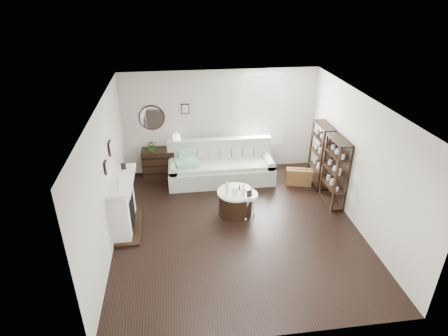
{
  "coord_description": "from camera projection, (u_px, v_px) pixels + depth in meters",
  "views": [
    {
      "loc": [
        -1.12,
        -6.39,
        4.72
      ],
      "look_at": [
        -0.17,
        0.8,
        1.0
      ],
      "focal_mm": 30.0,
      "sensor_mm": 36.0,
      "label": 1
    }
  ],
  "objects": [
    {
      "name": "dresser",
      "position": [
        165.0,
        163.0,
        9.75
      ],
      "size": [
        1.16,
        0.5,
        0.77
      ],
      "color": "black",
      "rests_on": "ground"
    },
    {
      "name": "quilt",
      "position": [
        186.0,
        163.0,
        9.25
      ],
      "size": [
        0.64,
        0.57,
        0.14
      ],
      "primitive_type": "cube",
      "rotation": [
        0.0,
        0.0,
        0.23
      ],
      "color": "#29976E",
      "rests_on": "sofa"
    },
    {
      "name": "flask_ped",
      "position": [
        243.0,
        188.0,
        7.98
      ],
      "size": [
        0.13,
        0.13,
        0.25
      ],
      "primitive_type": null,
      "color": "silver",
      "rests_on": "pedestal_table"
    },
    {
      "name": "eiffel_drum",
      "position": [
        239.0,
        186.0,
        8.15
      ],
      "size": [
        0.12,
        0.12,
        0.17
      ],
      "primitive_type": null,
      "rotation": [
        0.0,
        0.0,
        0.28
      ],
      "color": "black",
      "rests_on": "drum_table"
    },
    {
      "name": "shelf_unit_near",
      "position": [
        335.0,
        172.0,
        8.4
      ],
      "size": [
        0.3,
        0.8,
        1.6
      ],
      "color": "black",
      "rests_on": "ground"
    },
    {
      "name": "eiffel_ped",
      "position": [
        251.0,
        189.0,
        8.02
      ],
      "size": [
        0.13,
        0.13,
        0.19
      ],
      "primitive_type": null,
      "rotation": [
        0.0,
        0.0,
        0.2
      ],
      "color": "black",
      "rests_on": "pedestal_table"
    },
    {
      "name": "sofa",
      "position": [
        221.0,
        168.0,
        9.59
      ],
      "size": [
        2.67,
        0.92,
        1.04
      ],
      "color": "#AAB4A0",
      "rests_on": "ground"
    },
    {
      "name": "suitcase",
      "position": [
        299.0,
        177.0,
        9.43
      ],
      "size": [
        0.67,
        0.37,
        0.43
      ],
      "primitive_type": "cube",
      "rotation": [
        0.0,
        0.0,
        -0.25
      ],
      "color": "brown",
      "rests_on": "ground"
    },
    {
      "name": "potted_plant",
      "position": [
        152.0,
        146.0,
        9.43
      ],
      "size": [
        0.27,
        0.23,
        0.3
      ],
      "primitive_type": "imported",
      "rotation": [
        0.0,
        0.0,
        -0.01
      ],
      "color": "#204F16",
      "rests_on": "dresser"
    },
    {
      "name": "drum_table",
      "position": [
        236.0,
        202.0,
        8.25
      ],
      "size": [
        0.81,
        0.81,
        0.56
      ],
      "rotation": [
        0.0,
        0.0,
        0.38
      ],
      "color": "black",
      "rests_on": "ground"
    },
    {
      "name": "pedestal_table",
      "position": [
        247.0,
        196.0,
        8.05
      ],
      "size": [
        0.47,
        0.47,
        0.56
      ],
      "rotation": [
        0.0,
        0.0,
        -0.32
      ],
      "color": "white",
      "rests_on": "ground"
    },
    {
      "name": "room",
      "position": [
        249.0,
        112.0,
        9.66
      ],
      "size": [
        5.5,
        5.5,
        5.5
      ],
      "color": "black",
      "rests_on": "ground"
    },
    {
      "name": "table_lamp",
      "position": [
        177.0,
        142.0,
        9.52
      ],
      "size": [
        0.33,
        0.33,
        0.4
      ],
      "primitive_type": null,
      "rotation": [
        0.0,
        0.0,
        0.43
      ],
      "color": "#F1E7CB",
      "rests_on": "dresser"
    },
    {
      "name": "shelf_unit_far",
      "position": [
        321.0,
        155.0,
        9.2
      ],
      "size": [
        0.3,
        0.8,
        1.6
      ],
      "color": "black",
      "rests_on": "ground"
    },
    {
      "name": "bottle_drum",
      "position": [
        227.0,
        188.0,
        7.95
      ],
      "size": [
        0.07,
        0.07,
        0.32
      ],
      "primitive_type": "cylinder",
      "color": "silver",
      "rests_on": "drum_table"
    },
    {
      "name": "card_frame_ped",
      "position": [
        249.0,
        194.0,
        7.89
      ],
      "size": [
        0.12,
        0.07,
        0.15
      ],
      "primitive_type": "cube",
      "rotation": [
        -0.21,
        0.0,
        0.27
      ],
      "color": "black",
      "rests_on": "pedestal_table"
    },
    {
      "name": "fireplace",
      "position": [
        124.0,
        205.0,
        7.67
      ],
      "size": [
        0.5,
        1.4,
        1.84
      ],
      "color": "white",
      "rests_on": "ground"
    },
    {
      "name": "card_frame_drum",
      "position": [
        235.0,
        193.0,
        7.9
      ],
      "size": [
        0.14,
        0.06,
        0.18
      ],
      "primitive_type": "cube",
      "rotation": [
        -0.21,
        0.0,
        -0.08
      ],
      "color": "silver",
      "rests_on": "drum_table"
    }
  ]
}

